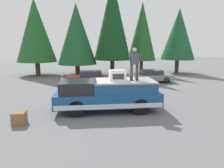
{
  "coord_description": "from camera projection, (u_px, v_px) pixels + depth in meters",
  "views": [
    {
      "loc": [
        -10.9,
        0.78,
        3.51
      ],
      "look_at": [
        0.41,
        -0.52,
        1.35
      ],
      "focal_mm": 33.58,
      "sensor_mm": 36.0,
      "label": 1
    }
  ],
  "objects": [
    {
      "name": "conifer_center_left",
      "position": [
        112.0,
        20.0,
        23.58
      ],
      "size": [
        4.2,
        4.2,
        10.72
      ],
      "color": "#4C3826",
      "rests_on": "ground"
    },
    {
      "name": "conifer_right",
      "position": [
        35.0,
        31.0,
        23.3
      ],
      "size": [
        4.39,
        4.39,
        8.51
      ],
      "color": "#4C3826",
      "rests_on": "ground"
    },
    {
      "name": "ground_plane",
      "position": [
        103.0,
        110.0,
        11.38
      ],
      "size": [
        90.0,
        90.0,
        0.0
      ],
      "primitive_type": "plane",
      "color": "slate"
    },
    {
      "name": "pickup_truck",
      "position": [
        108.0,
        95.0,
        11.16
      ],
      "size": [
        2.01,
        5.54,
        1.65
      ],
      "color": "navy",
      "rests_on": "ground"
    },
    {
      "name": "person_on_truck_bed",
      "position": [
        134.0,
        63.0,
        10.86
      ],
      "size": [
        0.29,
        0.72,
        1.69
      ],
      "color": "#423D38",
      "rests_on": "pickup_truck"
    },
    {
      "name": "conifer_far_left",
      "position": [
        179.0,
        34.0,
        25.13
      ],
      "size": [
        4.03,
        4.03,
        7.73
      ],
      "color": "#4C3826",
      "rests_on": "ground"
    },
    {
      "name": "parked_car_maroon",
      "position": [
        90.0,
        78.0,
        18.76
      ],
      "size": [
        1.64,
        4.1,
        1.16
      ],
      "color": "maroon",
      "rests_on": "ground"
    },
    {
      "name": "conifer_center_right",
      "position": [
        77.0,
        34.0,
        23.61
      ],
      "size": [
        4.43,
        4.43,
        8.02
      ],
      "color": "#4C3826",
      "rests_on": "ground"
    },
    {
      "name": "parked_car_grey",
      "position": [
        151.0,
        76.0,
        19.6
      ],
      "size": [
        1.64,
        4.1,
        1.16
      ],
      "color": "gray",
      "rests_on": "ground"
    },
    {
      "name": "wooden_crate",
      "position": [
        19.0,
        118.0,
        9.3
      ],
      "size": [
        0.56,
        0.56,
        0.56
      ],
      "primitive_type": "cube",
      "color": "olive",
      "rests_on": "ground"
    },
    {
      "name": "compressor_unit",
      "position": [
        117.0,
        75.0,
        10.87
      ],
      "size": [
        0.65,
        0.84,
        0.56
      ],
      "color": "silver",
      "rests_on": "pickup_truck"
    },
    {
      "name": "conifer_left",
      "position": [
        142.0,
        32.0,
        25.23
      ],
      "size": [
        3.42,
        3.42,
        8.49
      ],
      "color": "#4C3826",
      "rests_on": "ground"
    }
  ]
}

